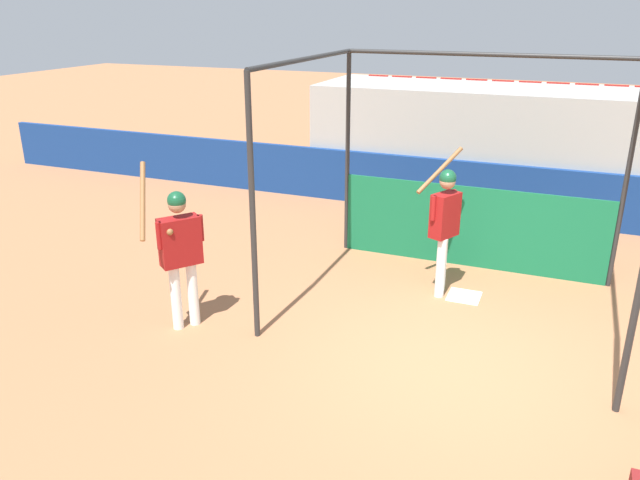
% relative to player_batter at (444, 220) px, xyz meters
% --- Properties ---
extents(ground_plane, '(60.00, 60.00, 0.00)m').
position_rel_player_batter_xyz_m(ground_plane, '(0.50, -1.80, -1.08)').
color(ground_plane, '#9E6642').
extents(outfield_wall, '(24.00, 0.12, 1.05)m').
position_rel_player_batter_xyz_m(outfield_wall, '(0.50, 3.69, -0.56)').
color(outfield_wall, navy).
rests_on(outfield_wall, ground).
extents(bleacher_section, '(8.15, 2.40, 2.33)m').
position_rel_player_batter_xyz_m(bleacher_section, '(0.50, 4.95, 0.08)').
color(bleacher_section, '#9E9E99').
rests_on(bleacher_section, ground).
extents(batting_cage, '(4.11, 3.29, 3.20)m').
position_rel_player_batter_xyz_m(batting_cage, '(0.20, 0.59, 0.20)').
color(batting_cage, '#282828').
rests_on(batting_cage, ground).
extents(home_plate, '(0.44, 0.44, 0.02)m').
position_rel_player_batter_xyz_m(home_plate, '(0.36, -0.01, -1.08)').
color(home_plate, white).
rests_on(home_plate, ground).
extents(player_batter, '(0.62, 0.94, 1.97)m').
position_rel_player_batter_xyz_m(player_batter, '(0.00, 0.00, 0.00)').
color(player_batter, white).
rests_on(player_batter, ground).
extents(player_waiting, '(0.65, 0.85, 2.12)m').
position_rel_player_batter_xyz_m(player_waiting, '(-2.77, -2.19, -0.00)').
color(player_waiting, white).
rests_on(player_waiting, ground).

